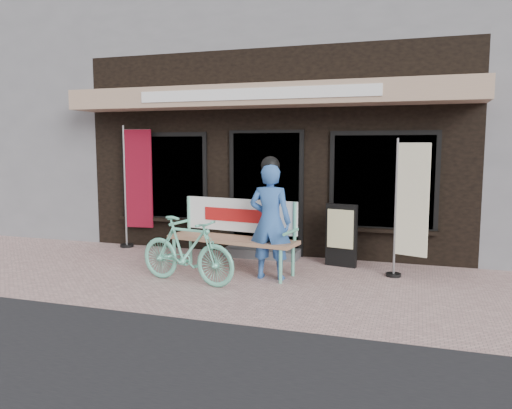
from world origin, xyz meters
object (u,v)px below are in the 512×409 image
(menu_stand, at_px, (341,235))
(bench, at_px, (235,229))
(nobori_cream, at_px, (409,207))
(bicycle, at_px, (187,250))
(person, at_px, (270,219))
(nobori_red, at_px, (137,185))

(menu_stand, bearing_deg, bench, -140.80)
(nobori_cream, bearing_deg, bench, -152.50)
(nobori_cream, height_order, menu_stand, nobori_cream)
(bicycle, height_order, menu_stand, menu_stand)
(menu_stand, bearing_deg, bicycle, -128.08)
(bicycle, height_order, nobori_cream, nobori_cream)
(person, height_order, nobori_cream, nobori_cream)
(nobori_red, xyz_separation_m, nobori_cream, (4.93, -0.76, -0.14))
(person, bearing_deg, nobori_cream, 16.14)
(bicycle, bearing_deg, menu_stand, -38.34)
(bicycle, height_order, nobori_red, nobori_red)
(nobori_cream, bearing_deg, bicycle, -138.26)
(bicycle, relative_size, nobori_red, 0.68)
(bench, xyz_separation_m, nobori_red, (-2.38, 1.10, 0.54))
(person, distance_m, nobori_cream, 2.01)
(nobori_cream, bearing_deg, person, -142.77)
(nobori_red, xyz_separation_m, menu_stand, (3.90, -0.31, -0.67))
(nobori_red, bearing_deg, bicycle, -51.54)
(person, xyz_separation_m, nobori_cream, (1.91, 0.60, 0.18))
(bicycle, relative_size, nobori_cream, 0.77)
(nobori_cream, distance_m, menu_stand, 1.25)
(bench, bearing_deg, nobori_cream, 16.41)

